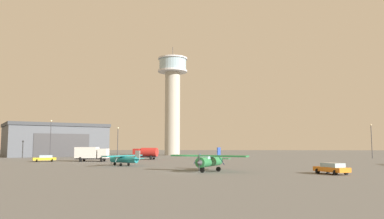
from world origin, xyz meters
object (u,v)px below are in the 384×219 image
at_px(car_yellow, 45,158).
at_px(car_orange, 332,168).
at_px(airplane_green, 210,160).
at_px(light_post_east, 51,136).
at_px(light_post_west, 118,140).
at_px(light_post_north, 371,138).
at_px(control_tower, 173,95).
at_px(truck_box_white, 91,153).
at_px(airplane_teal, 124,159).
at_px(truck_fuel_tanker_red, 146,153).

bearing_deg(car_yellow, car_orange, 117.13).
height_order(car_yellow, car_orange, same).
height_order(airplane_green, light_post_east, light_post_east).
bearing_deg(light_post_west, light_post_north, 5.09).
bearing_deg(control_tower, truck_box_white, -102.78).
bearing_deg(light_post_east, light_post_north, 4.88).
distance_m(airplane_teal, truck_fuel_tanker_red, 26.85).
height_order(airplane_teal, truck_box_white, truck_box_white).
relative_size(airplane_green, truck_fuel_tanker_red, 1.71).
height_order(truck_fuel_tanker_red, car_yellow, truck_fuel_tanker_red).
bearing_deg(light_post_north, truck_fuel_tanker_red, -168.75).
bearing_deg(truck_fuel_tanker_red, car_yellow, 45.41).
xyz_separation_m(control_tower, light_post_east, (-27.81, -32.45, -14.95)).
height_order(truck_box_white, truck_fuel_tanker_red, truck_box_white).
relative_size(control_tower, airplane_green, 3.58).
bearing_deg(car_yellow, control_tower, -145.55).
bearing_deg(light_post_north, light_post_west, -174.91).
xyz_separation_m(truck_fuel_tanker_red, car_orange, (31.67, -41.94, -0.88)).
distance_m(airplane_teal, light_post_north, 67.91).
height_order(airplane_green, light_post_north, light_post_north).
bearing_deg(truck_box_white, airplane_teal, -55.01).
distance_m(airplane_green, light_post_west, 50.75).
xyz_separation_m(truck_box_white, light_post_west, (0.77, 17.05, 3.18)).
bearing_deg(light_post_north, light_post_east, -175.12).
xyz_separation_m(truck_fuel_tanker_red, light_post_north, (57.88, 11.51, 3.74)).
bearing_deg(car_yellow, airplane_green, 111.73).
bearing_deg(car_orange, airplane_green, 46.50).
distance_m(truck_box_white, light_post_west, 17.36).
relative_size(control_tower, airplane_teal, 4.51).
bearing_deg(airplane_teal, light_post_west, -44.95).
height_order(car_orange, light_post_west, light_post_west).
bearing_deg(truck_fuel_tanker_red, airplane_teal, 105.12).
bearing_deg(control_tower, car_yellow, -112.38).
distance_m(truck_box_white, car_yellow, 9.74).
xyz_separation_m(truck_fuel_tanker_red, light_post_east, (-26.32, 4.33, 4.27)).
relative_size(truck_fuel_tanker_red, light_post_west, 0.76).
xyz_separation_m(airplane_green, light_post_north, (41.10, 49.69, 3.87)).
height_order(car_yellow, light_post_north, light_post_north).
relative_size(airplane_green, car_yellow, 2.21).
bearing_deg(truck_box_white, airplane_green, -47.16).
xyz_separation_m(control_tower, car_yellow, (-20.51, -49.81, -20.09)).
height_order(truck_box_white, car_yellow, truck_box_white).
relative_size(airplane_teal, car_yellow, 1.76).
xyz_separation_m(airplane_green, car_orange, (14.89, -3.76, -0.75)).
distance_m(airplane_green, truck_box_white, 37.44).
relative_size(airplane_teal, light_post_west, 1.03).
bearing_deg(light_post_west, car_yellow, -119.03).
xyz_separation_m(airplane_green, car_yellow, (-35.79, 25.15, -0.75)).
height_order(airplane_green, airplane_teal, airplane_green).
height_order(light_post_west, light_post_east, light_post_east).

